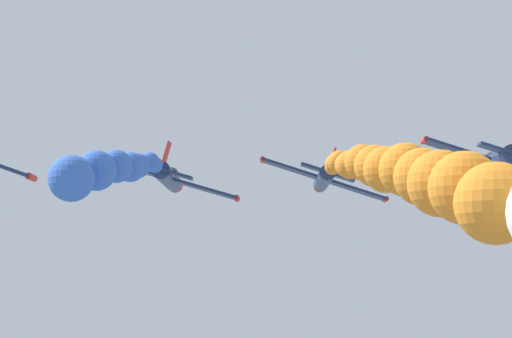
{
  "coord_description": "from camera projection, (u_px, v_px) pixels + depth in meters",
  "views": [
    {
      "loc": [
        0.51,
        -65.0,
        125.6
      ],
      "look_at": [
        0.0,
        0.0,
        132.42
      ],
      "focal_mm": 73.39,
      "sensor_mm": 36.0,
      "label": 1
    }
  ],
  "objects": [
    {
      "name": "airplane_left_inner",
      "position": [
        168.0,
        177.0,
        66.22
      ],
      "size": [
        9.28,
        10.35,
        3.31
      ],
      "rotation": [
        0.0,
        0.28,
        0.0
      ],
      "color": "navy"
    },
    {
      "name": "smoke_trail_lead",
      "position": [
        426.0,
        180.0,
        48.35
      ],
      "size": [
        7.12,
        27.91,
        6.47
      ],
      "color": "orange"
    },
    {
      "name": "smoke_trail_left_inner",
      "position": [
        104.0,
        171.0,
        50.73
      ],
      "size": [
        4.14,
        13.02,
        3.45
      ],
      "color": "blue"
    },
    {
      "name": "airplane_right_inner",
      "position": [
        494.0,
        162.0,
        65.21
      ],
      "size": [
        9.2,
        10.35,
        3.44
      ],
      "rotation": [
        0.0,
        0.31,
        0.0
      ],
      "color": "navy"
    },
    {
      "name": "airplane_lead",
      "position": [
        324.0,
        179.0,
        75.15
      ],
      "size": [
        9.21,
        10.35,
        3.44
      ],
      "rotation": [
        0.0,
        0.31,
        0.0
      ],
      "color": "navy"
    }
  ]
}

